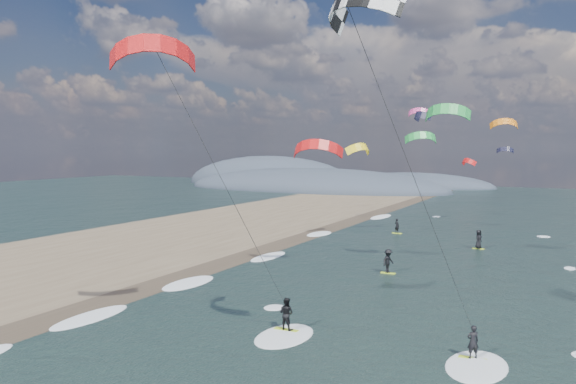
% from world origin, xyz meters
% --- Properties ---
extents(wet_sand_strip, '(3.00, 240.00, 0.00)m').
position_xyz_m(wet_sand_strip, '(-12.00, 10.00, 0.00)').
color(wet_sand_strip, '#382D23').
rests_on(wet_sand_strip, ground).
extents(coastal_hills, '(80.00, 41.00, 15.00)m').
position_xyz_m(coastal_hills, '(-44.84, 107.86, 0.00)').
color(coastal_hills, '#3D4756').
rests_on(coastal_hills, ground).
extents(kitesurfer_near_a, '(7.61, 9.05, 16.05)m').
position_xyz_m(kitesurfer_near_a, '(6.71, 4.45, 11.77)').
color(kitesurfer_near_a, '#CDF22A').
rests_on(kitesurfer_near_a, ground).
extents(kitesurfer_near_b, '(7.07, 9.13, 15.03)m').
position_xyz_m(kitesurfer_near_b, '(-1.91, 4.70, 9.83)').
color(kitesurfer_near_b, '#CDF22A').
rests_on(kitesurfer_near_b, ground).
extents(far_kitesurfers, '(10.68, 20.87, 1.86)m').
position_xyz_m(far_kitesurfers, '(1.97, 31.79, 0.92)').
color(far_kitesurfers, '#CDF22A').
rests_on(far_kitesurfers, ground).
extents(bg_kite_field, '(15.82, 73.53, 8.78)m').
position_xyz_m(bg_kite_field, '(-1.14, 51.07, 11.17)').
color(bg_kite_field, green).
rests_on(bg_kite_field, ground).
extents(shoreline_surf, '(2.40, 79.40, 0.11)m').
position_xyz_m(shoreline_surf, '(-10.80, 14.75, 0.00)').
color(shoreline_surf, white).
rests_on(shoreline_surf, ground).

